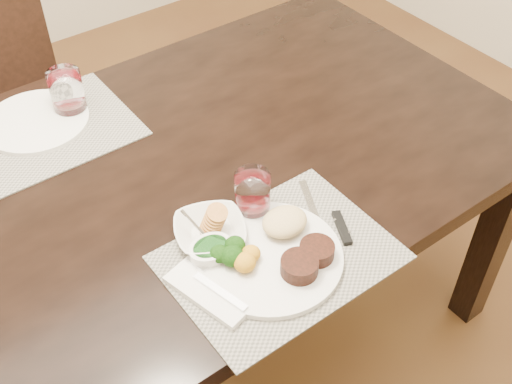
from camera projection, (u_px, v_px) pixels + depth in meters
ground_plane at (163, 365)px, 1.99m from camera, size 4.50×4.50×0.00m
dining_table at (135, 217)px, 1.53m from camera, size 2.00×1.00×0.75m
chair_far at (9, 92)px, 2.18m from camera, size 0.42×0.42×0.90m
placemat_near at (280, 257)px, 1.33m from camera, size 0.46×0.34×0.00m
placemat_far at (40, 134)px, 1.63m from camera, size 0.46×0.34×0.00m
dinner_plate at (275, 251)px, 1.32m from camera, size 0.31×0.31×0.05m
napkin_fork at (214, 287)px, 1.26m from camera, size 0.15×0.20×0.02m
steak_knife at (334, 221)px, 1.40m from camera, size 0.07×0.22×0.01m
cracker_bowl at (210, 231)px, 1.35m from camera, size 0.20×0.20×0.07m
sauce_ramekin at (210, 251)px, 1.31m from camera, size 0.09×0.14×0.07m
wine_glass_near at (253, 196)px, 1.39m from camera, size 0.08×0.08×0.11m
far_plate at (36, 121)px, 1.65m from camera, size 0.27×0.27×0.01m
wine_glass_far at (68, 94)px, 1.65m from camera, size 0.09×0.09×0.12m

